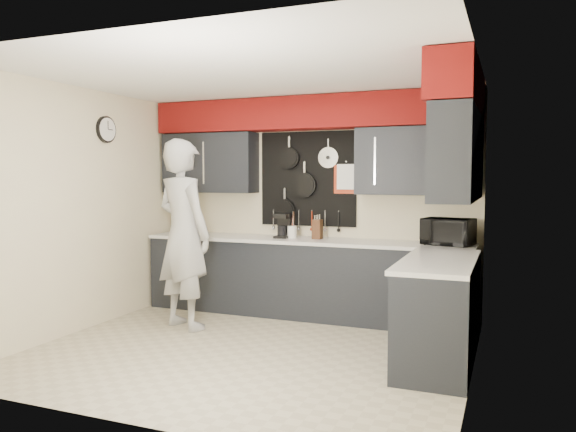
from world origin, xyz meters
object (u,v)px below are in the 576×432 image
at_px(knife_block, 317,229).
at_px(coffee_maker, 283,225).
at_px(person, 184,234).
at_px(utensil_crock, 292,232).
at_px(microwave, 448,232).

relative_size(knife_block, coffee_maker, 0.78).
bearing_deg(knife_block, person, -136.74).
bearing_deg(person, knife_block, -119.26).
bearing_deg(coffee_maker, utensil_crock, 9.88).
bearing_deg(microwave, coffee_maker, -167.66).
distance_m(utensil_crock, person, 1.33).
relative_size(microwave, coffee_maker, 1.76).
relative_size(utensil_crock, coffee_maker, 0.50).
relative_size(microwave, person, 0.25).
height_order(utensil_crock, person, person).
bearing_deg(microwave, knife_block, -169.17).
xyz_separation_m(utensil_crock, person, (-0.87, -1.01, 0.03)).
distance_m(knife_block, utensil_crock, 0.32).
distance_m(microwave, knife_block, 1.49).
bearing_deg(person, utensil_crock, -110.82).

